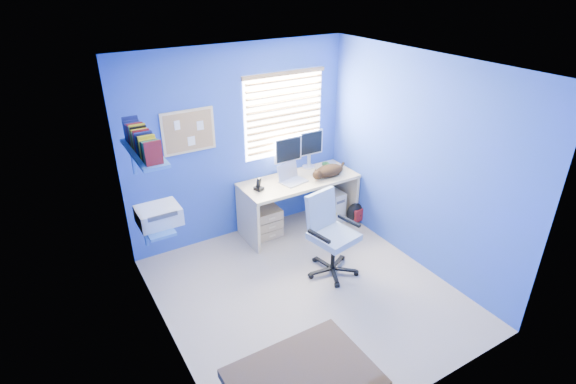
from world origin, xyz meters
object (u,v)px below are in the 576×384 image
cat (329,171)px  desk (299,204)px  laptop (294,174)px  office_chair (330,244)px  tower_pc (331,204)px

cat → desk: bearing=151.0°
laptop → office_chair: office_chair is taller
laptop → cat: laptop is taller
laptop → desk: bearing=8.0°
laptop → office_chair: size_ratio=0.33×
desk → cat: bearing=-17.0°
tower_pc → cat: bearing=-146.0°
tower_pc → office_chair: bearing=-129.2°
cat → office_chair: size_ratio=0.44×
office_chair → desk: bearing=78.3°
desk → cat: cat is taller
cat → tower_pc: size_ratio=0.97×
desk → office_chair: (-0.22, -1.04, -0.00)m
laptop → cat: bearing=-20.7°
cat → office_chair: 1.19m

